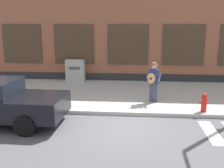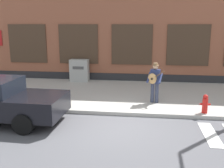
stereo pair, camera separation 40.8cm
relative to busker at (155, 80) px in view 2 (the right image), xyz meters
The scene contains 6 objects.
ground_plane 2.88m from the busker, 116.17° to the right, with size 160.00×160.00×0.00m, color #56565B.
sidewalk 2.07m from the busker, 130.63° to the left, with size 28.00×5.54×0.14m.
building_backdrop 6.83m from the busker, 100.85° to the left, with size 28.00×4.06×7.70m.
busker is the anchor object (origin of this frame).
utility_box 5.52m from the busker, 137.97° to the left, with size 1.04×0.57×1.23m.
fire_hydrant 2.18m from the busker, 30.03° to the right, with size 0.38×0.20×0.70m.
Camera 2 is at (0.78, -8.18, 3.37)m, focal length 42.00 mm.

